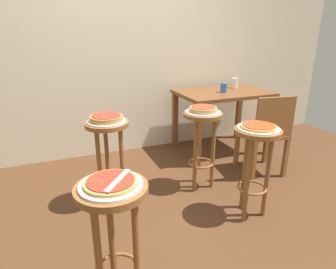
% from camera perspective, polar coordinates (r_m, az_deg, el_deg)
% --- Properties ---
extents(ground_plane, '(6.00, 6.00, 0.00)m').
position_cam_1_polar(ground_plane, '(2.40, 1.88, -16.70)').
color(ground_plane, '#4C2D19').
extents(back_wall, '(6.00, 0.10, 3.00)m').
position_cam_1_polar(back_wall, '(3.51, -9.59, 20.61)').
color(back_wall, beige).
rests_on(back_wall, ground_plane).
extents(stool_foreground, '(0.35, 0.35, 0.74)m').
position_cam_1_polar(stool_foreground, '(1.51, -10.66, -16.89)').
color(stool_foreground, brown).
rests_on(stool_foreground, ground_plane).
extents(serving_plate_foreground, '(0.30, 0.30, 0.01)m').
position_cam_1_polar(serving_plate_foreground, '(1.39, -11.21, -9.77)').
color(serving_plate_foreground, silver).
rests_on(serving_plate_foreground, stool_foreground).
extents(pizza_foreground, '(0.25, 0.25, 0.02)m').
position_cam_1_polar(pizza_foreground, '(1.38, -11.25, -9.19)').
color(pizza_foreground, tan).
rests_on(pizza_foreground, serving_plate_foreground).
extents(stool_middle, '(0.35, 0.35, 0.74)m').
position_cam_1_polar(stool_middle, '(2.32, 16.89, -3.84)').
color(stool_middle, brown).
rests_on(stool_middle, ground_plane).
extents(serving_plate_middle, '(0.31, 0.31, 0.01)m').
position_cam_1_polar(serving_plate_middle, '(2.24, 17.42, 1.18)').
color(serving_plate_middle, white).
rests_on(serving_plate_middle, stool_middle).
extents(pizza_middle, '(0.27, 0.27, 0.02)m').
position_cam_1_polar(pizza_middle, '(2.24, 17.46, 1.57)').
color(pizza_middle, tan).
rests_on(pizza_middle, serving_plate_middle).
extents(stool_leftside, '(0.35, 0.35, 0.74)m').
position_cam_1_polar(stool_leftside, '(2.66, 6.76, -0.02)').
color(stool_leftside, brown).
rests_on(stool_leftside, ground_plane).
extents(serving_plate_leftside, '(0.32, 0.32, 0.01)m').
position_cam_1_polar(serving_plate_leftside, '(2.60, 6.94, 4.42)').
color(serving_plate_leftside, silver).
rests_on(serving_plate_leftside, stool_leftside).
extents(pizza_leftside, '(0.24, 0.24, 0.05)m').
position_cam_1_polar(pizza_leftside, '(2.59, 6.97, 5.02)').
color(pizza_leftside, tan).
rests_on(pizza_leftside, serving_plate_leftside).
extents(stool_rear, '(0.35, 0.35, 0.74)m').
position_cam_1_polar(stool_rear, '(2.43, -11.69, -2.26)').
color(stool_rear, brown).
rests_on(stool_rear, ground_plane).
extents(serving_plate_rear, '(0.31, 0.31, 0.01)m').
position_cam_1_polar(serving_plate_rear, '(2.36, -12.04, 2.56)').
color(serving_plate_rear, silver).
rests_on(serving_plate_rear, stool_rear).
extents(pizza_rear, '(0.26, 0.26, 0.05)m').
position_cam_1_polar(pizza_rear, '(2.35, -12.09, 3.22)').
color(pizza_rear, '#B78442').
rests_on(pizza_rear, serving_plate_rear).
extents(dining_table, '(1.07, 0.73, 0.76)m').
position_cam_1_polar(dining_table, '(3.56, 10.69, 6.59)').
color(dining_table, brown).
rests_on(dining_table, ground_plane).
extents(cup_near_edge, '(0.08, 0.08, 0.11)m').
position_cam_1_polar(cup_near_edge, '(3.46, 10.97, 9.07)').
color(cup_near_edge, '#3360B2').
rests_on(cup_near_edge, dining_table).
extents(cup_far_edge, '(0.07, 0.07, 0.12)m').
position_cam_1_polar(cup_far_edge, '(3.77, 13.07, 9.89)').
color(cup_far_edge, silver).
rests_on(cup_far_edge, dining_table).
extents(condiment_shaker, '(0.04, 0.04, 0.08)m').
position_cam_1_polar(condiment_shaker, '(3.60, 11.29, 9.21)').
color(condiment_shaker, white).
rests_on(condiment_shaker, dining_table).
extents(wooden_chair, '(0.45, 0.45, 0.85)m').
position_cam_1_polar(wooden_chair, '(3.09, 18.86, 0.48)').
color(wooden_chair, brown).
rests_on(wooden_chair, ground_plane).
extents(pizza_server_knife, '(0.16, 0.18, 0.01)m').
position_cam_1_polar(pizza_server_knife, '(1.36, -9.87, -8.86)').
color(pizza_server_knife, silver).
rests_on(pizza_server_knife, pizza_foreground).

